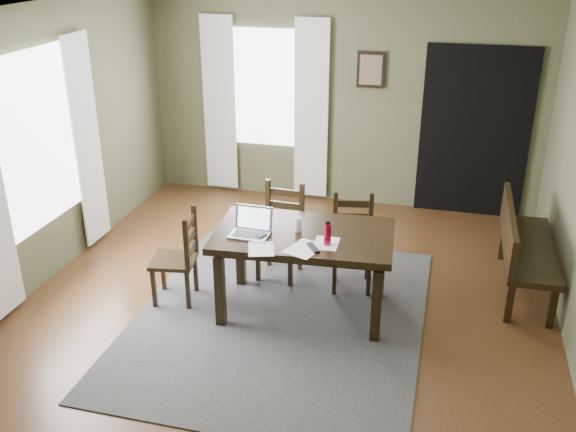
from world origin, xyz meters
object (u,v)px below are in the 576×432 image
(chair_end, at_px, (179,258))
(chair_back_left, at_px, (281,232))
(bench, at_px, (522,243))
(water_bottle, at_px, (327,234))
(dining_table, at_px, (304,242))
(chair_back_right, at_px, (352,243))
(laptop, at_px, (251,227))

(chair_end, relative_size, chair_back_left, 0.95)
(bench, relative_size, water_bottle, 6.72)
(dining_table, bearing_deg, chair_back_right, 54.99)
(dining_table, height_order, water_bottle, water_bottle)
(bench, height_order, water_bottle, water_bottle)
(water_bottle, bearing_deg, chair_back_left, 127.64)
(dining_table, height_order, chair_back_right, chair_back_right)
(laptop, distance_m, water_bottle, 0.70)
(chair_end, xyz_separation_m, bench, (3.15, 1.04, 0.05))
(dining_table, bearing_deg, chair_back_left, 117.06)
(bench, relative_size, laptop, 4.27)
(dining_table, relative_size, bench, 1.10)
(dining_table, bearing_deg, water_bottle, -41.14)
(chair_back_left, distance_m, chair_back_right, 0.75)
(bench, bearing_deg, chair_back_left, 96.93)
(bench, distance_m, water_bottle, 2.08)
(chair_end, bearing_deg, dining_table, 86.13)
(bench, distance_m, laptop, 2.66)
(chair_end, xyz_separation_m, chair_back_right, (1.54, 0.71, 0.01))
(chair_back_left, xyz_separation_m, bench, (2.35, 0.29, 0.03))
(chair_back_right, xyz_separation_m, laptop, (-0.80, -0.73, 0.41))
(bench, bearing_deg, water_bottle, 123.08)
(chair_end, distance_m, water_bottle, 1.51)
(chair_end, bearing_deg, bench, 99.02)
(chair_back_left, height_order, water_bottle, water_bottle)
(chair_end, height_order, water_bottle, water_bottle)
(chair_end, distance_m, chair_back_left, 1.10)
(chair_back_right, relative_size, laptop, 2.65)
(dining_table, height_order, chair_end, chair_end)
(chair_back_left, relative_size, chair_back_right, 1.03)
(chair_back_left, relative_size, laptop, 2.74)
(chair_back_right, bearing_deg, chair_back_left, 166.03)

